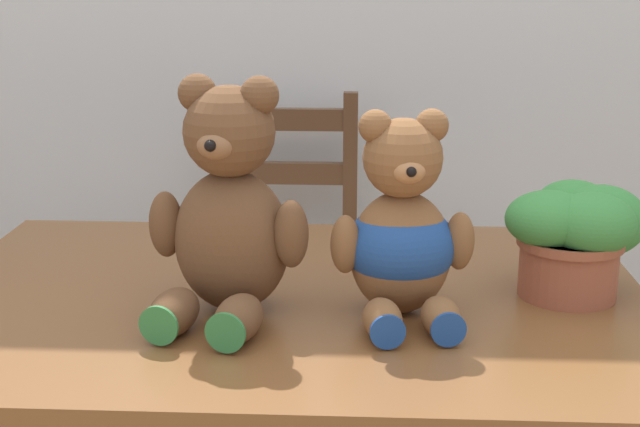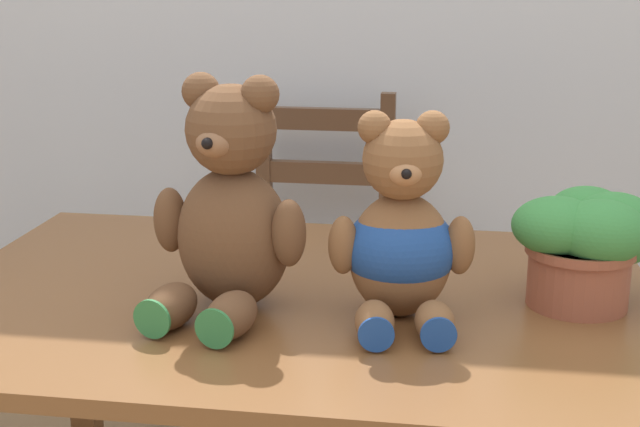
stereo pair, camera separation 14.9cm
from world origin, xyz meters
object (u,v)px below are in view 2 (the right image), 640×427
object	(u,v)px
wooden_chair_behind	(318,277)
teddy_bear_left	(230,211)
potted_plant	(585,239)
teddy_bear_right	(401,237)

from	to	relation	value
wooden_chair_behind	teddy_bear_left	size ratio (longest dim) A/B	2.34
teddy_bear_left	potted_plant	distance (m)	0.61
potted_plant	teddy_bear_right	bearing A→B (deg)	-161.36
potted_plant	teddy_bear_left	bearing A→B (deg)	-169.61
teddy_bear_left	potted_plant	xyz separation A→B (m)	(0.60, 0.11, -0.05)
teddy_bear_right	potted_plant	xyz separation A→B (m)	(0.31, 0.10, -0.02)
teddy_bear_left	teddy_bear_right	size ratio (longest dim) A/B	1.15
teddy_bear_left	teddy_bear_right	xyz separation A→B (m)	(0.29, 0.01, -0.03)
teddy_bear_left	wooden_chair_behind	bearing A→B (deg)	-78.95
wooden_chair_behind	teddy_bear_right	world-z (taller)	teddy_bear_right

